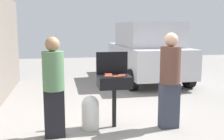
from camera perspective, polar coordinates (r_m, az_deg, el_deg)
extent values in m
plane|color=gray|center=(5.24, 1.86, -11.58)|extent=(24.00, 24.00, 0.00)
cylinder|color=black|center=(5.04, 0.47, -7.93)|extent=(0.08, 0.08, 0.75)
cube|color=black|center=(4.92, 0.48, -2.51)|extent=(0.60, 0.44, 0.22)
cube|color=black|center=(5.08, -0.01, 1.51)|extent=(0.60, 0.05, 0.42)
cylinder|color=#AD4228|center=(5.01, -0.88, -0.88)|extent=(0.13, 0.04, 0.03)
cylinder|color=#B74C33|center=(4.80, 2.04, -1.32)|extent=(0.13, 0.04, 0.03)
cylinder|color=#B74C33|center=(4.85, -0.72, -1.21)|extent=(0.13, 0.03, 0.03)
cylinder|color=#C6593D|center=(4.96, -0.73, -0.97)|extent=(0.13, 0.04, 0.03)
cylinder|color=#B74C33|center=(4.76, 0.59, -1.38)|extent=(0.13, 0.04, 0.03)
cylinder|color=#B74C33|center=(4.78, -0.88, -1.35)|extent=(0.13, 0.04, 0.03)
cylinder|color=#AD4228|center=(4.74, 1.06, -1.43)|extent=(0.13, 0.03, 0.03)
cylinder|color=#AD4228|center=(4.92, 2.10, -1.07)|extent=(0.13, 0.03, 0.03)
cylinder|color=silver|center=(5.01, -4.60, -9.78)|extent=(0.32, 0.32, 0.46)
sphere|color=silver|center=(4.95, -4.64, -7.26)|extent=(0.31, 0.31, 0.31)
cube|color=black|center=(4.68, -12.09, -9.04)|extent=(0.34, 0.19, 0.81)
cylinder|color=#4C724C|center=(4.51, -12.39, -0.19)|extent=(0.36, 0.36, 0.64)
sphere|color=#936B4C|center=(4.47, -12.57, 5.40)|extent=(0.24, 0.24, 0.24)
cube|color=#333847|center=(5.09, 12.01, -7.40)|extent=(0.35, 0.19, 0.84)
cylinder|color=brown|center=(4.94, 12.30, 1.04)|extent=(0.37, 0.37, 0.67)
sphere|color=tan|center=(4.90, 12.47, 6.34)|extent=(0.25, 0.25, 0.25)
cube|color=#B7B7BC|center=(9.64, 7.16, 2.49)|extent=(1.91, 4.40, 0.90)
cube|color=#B7B7BC|center=(9.39, 7.64, 7.52)|extent=(1.76, 2.60, 0.80)
cylinder|color=black|center=(8.64, 16.00, -1.54)|extent=(0.22, 0.64, 0.64)
cylinder|color=black|center=(7.99, 4.37, -2.05)|extent=(0.22, 0.64, 0.64)
cylinder|color=black|center=(11.43, 9.02, 1.18)|extent=(0.22, 0.64, 0.64)
cylinder|color=black|center=(10.95, 0.11, 0.95)|extent=(0.22, 0.64, 0.64)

